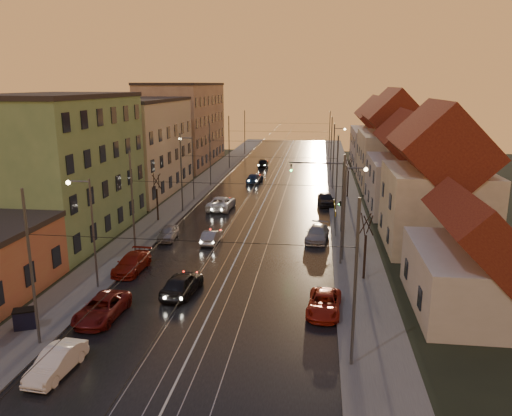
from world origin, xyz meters
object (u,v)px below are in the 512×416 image
at_px(street_lamp_3, 336,148).
at_px(parked_left_2, 132,263).
at_px(street_lamp_1, 349,204).
at_px(driving_car_0, 182,283).
at_px(parked_left_3, 168,233).
at_px(parked_right_0, 324,304).
at_px(driving_car_2, 221,203).
at_px(parked_left_0, 56,362).
at_px(street_lamp_2, 190,162).
at_px(driving_car_4, 263,163).
at_px(traffic_light_mast, 332,187).
at_px(driving_car_1, 211,237).
at_px(parked_left_1, 102,308).
at_px(parked_right_1, 317,233).
at_px(dumpster, 25,319).
at_px(street_lamp_0, 88,223).
at_px(driving_car_3, 255,178).
at_px(parked_right_2, 326,199).

xyz_separation_m(street_lamp_3, parked_left_2, (-16.70, -40.43, -4.21)).
bearing_deg(street_lamp_1, driving_car_0, -145.07).
bearing_deg(parked_left_3, parked_right_0, -46.72).
xyz_separation_m(street_lamp_1, driving_car_2, (-13.59, 15.88, -4.11)).
distance_m(driving_car_2, parked_left_0, 34.45).
xyz_separation_m(street_lamp_2, driving_car_4, (6.05, 26.67, -4.12)).
relative_size(traffic_light_mast, driving_car_1, 1.93).
bearing_deg(parked_left_1, street_lamp_2, 96.64).
relative_size(parked_left_1, parked_right_1, 1.03).
relative_size(street_lamp_1, parked_left_2, 1.72).
bearing_deg(dumpster, street_lamp_0, 53.84).
bearing_deg(driving_car_3, parked_right_1, 114.37).
height_order(driving_car_1, driving_car_4, driving_car_4).
distance_m(street_lamp_0, street_lamp_2, 28.00).
bearing_deg(street_lamp_2, parked_left_2, -86.48).
distance_m(driving_car_1, driving_car_2, 12.65).
distance_m(street_lamp_1, driving_car_4, 48.40).
bearing_deg(street_lamp_0, street_lamp_1, 23.72).
height_order(street_lamp_2, driving_car_2, street_lamp_2).
xyz_separation_m(driving_car_1, parked_right_2, (10.56, 16.20, 0.15)).
bearing_deg(driving_car_4, parked_right_2, 107.23).
bearing_deg(parked_left_3, driving_car_1, -11.36).
xyz_separation_m(street_lamp_3, driving_car_1, (-12.06, -32.67, -4.27)).
bearing_deg(driving_car_2, parked_left_1, 88.73).
xyz_separation_m(driving_car_1, driving_car_4, (-0.10, 43.34, 0.15)).
bearing_deg(street_lamp_2, parked_right_1, -42.85).
xyz_separation_m(street_lamp_3, parked_left_3, (-16.33, -32.05, -4.25)).
bearing_deg(driving_car_0, traffic_light_mast, -116.25).
bearing_deg(street_lamp_2, traffic_light_mast, -35.07).
xyz_separation_m(driving_car_3, parked_left_3, (-4.49, -28.61, -0.05)).
distance_m(parked_left_3, parked_right_2, 21.50).
distance_m(parked_left_1, parked_right_2, 34.89).
distance_m(street_lamp_1, street_lamp_3, 36.00).
relative_size(driving_car_3, parked_right_2, 1.05).
xyz_separation_m(street_lamp_0, dumpster, (-1.28, -6.42, -4.19)).
bearing_deg(traffic_light_mast, driving_car_2, 147.71).
height_order(parked_left_0, parked_right_0, parked_left_0).
xyz_separation_m(driving_car_2, parked_right_1, (11.18, -10.54, -0.09)).
bearing_deg(parked_left_3, parked_left_0, -90.42).
relative_size(street_lamp_1, driving_car_4, 1.78).
relative_size(traffic_light_mast, parked_left_2, 1.55).
height_order(traffic_light_mast, driving_car_4, traffic_light_mast).
bearing_deg(parked_left_1, driving_car_1, 79.29).
bearing_deg(driving_car_1, street_lamp_1, 167.06).
height_order(driving_car_2, parked_left_1, driving_car_2).
distance_m(street_lamp_1, driving_car_2, 21.31).
bearing_deg(parked_left_1, driving_car_4, 88.72).
xyz_separation_m(street_lamp_0, driving_car_2, (4.62, 23.88, -4.11)).
xyz_separation_m(street_lamp_0, parked_right_2, (16.70, 27.52, -4.12)).
relative_size(street_lamp_0, parked_left_3, 2.14).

